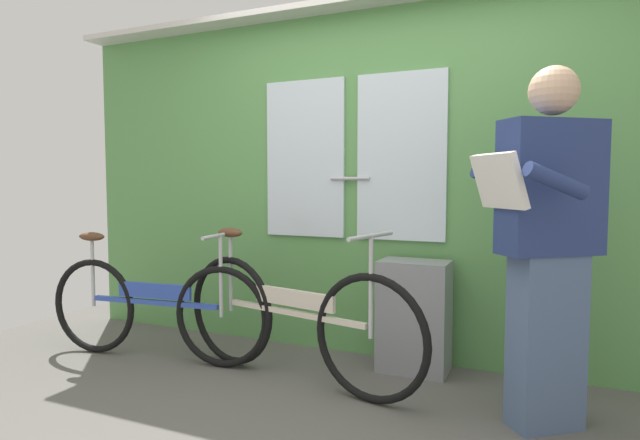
# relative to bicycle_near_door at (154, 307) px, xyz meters

# --- Properties ---
(train_door_wall) EXTENTS (4.91, 0.28, 2.38)m
(train_door_wall) POSITION_rel_bicycle_near_door_xyz_m (1.35, 0.71, 0.89)
(train_door_wall) COLOR #56934C
(train_door_wall) RESTS_ON ground_plane
(bicycle_near_door) EXTENTS (1.65, 0.44, 0.87)m
(bicycle_near_door) POSITION_rel_bicycle_near_door_xyz_m (0.00, 0.00, 0.00)
(bicycle_near_door) COLOR black
(bicycle_near_door) RESTS_ON ground_plane
(bicycle_leaning_behind) EXTENTS (1.74, 0.53, 0.92)m
(bicycle_leaning_behind) POSITION_rel_bicycle_near_door_xyz_m (1.03, 0.04, 0.02)
(bicycle_leaning_behind) COLOR black
(bicycle_leaning_behind) RESTS_ON ground_plane
(passenger_reading_newspaper) EXTENTS (0.63, 0.60, 1.73)m
(passenger_reading_newspaper) POSITION_rel_bicycle_near_door_xyz_m (2.41, -0.01, 0.56)
(passenger_reading_newspaper) COLOR slate
(passenger_reading_newspaper) RESTS_ON ground_plane
(trash_bin_by_wall) EXTENTS (0.43, 0.28, 0.70)m
(trash_bin_by_wall) POSITION_rel_bicycle_near_door_xyz_m (1.65, 0.50, -0.00)
(trash_bin_by_wall) COLOR gray
(trash_bin_by_wall) RESTS_ON ground_plane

